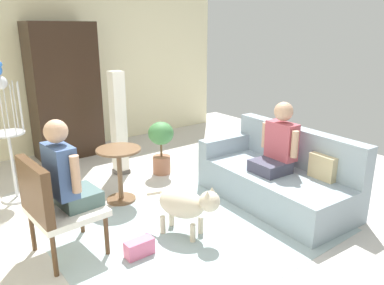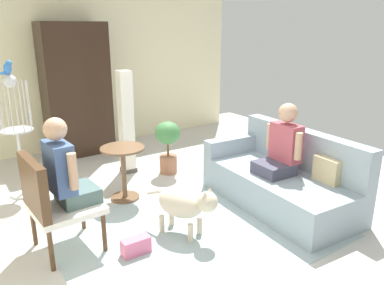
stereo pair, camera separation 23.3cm
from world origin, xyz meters
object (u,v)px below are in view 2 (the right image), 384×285
Objects in this scene: person_on_couch at (282,146)px; bird_cage_stand at (18,138)px; potted_plant at (168,142)px; person_on_armchair at (65,170)px; handbag at (136,246)px; dog at (185,204)px; armchair at (51,199)px; armoire_cabinet at (76,90)px; round_end_table at (124,167)px; parrot at (8,68)px; couch at (281,179)px; column_lamp at (126,123)px.

person_on_couch is 3.21m from bird_cage_stand.
person_on_armchair is at bearing -146.63° from potted_plant.
person_on_armchair is 0.97m from handbag.
dog is 1.00× the size of potted_plant.
armoire_cabinet is at bearing 67.49° from armchair.
potted_plant is at bearing -65.03° from armoire_cabinet.
bird_cage_stand reaches higher than round_end_table.
potted_plant is 0.36× the size of armoire_cabinet.
armchair is at bearing 143.94° from handbag.
handbag is at bearing -99.58° from armoire_cabinet.
parrot is at bearing -180.00° from bird_cage_stand.
bird_cage_stand is (-1.01, 0.84, 0.33)m from round_end_table.
couch is 0.91× the size of armoire_cabinet.
column_lamp is (1.44, -0.01, -0.01)m from bird_cage_stand.
potted_plant is at bearing 65.05° from dog.
bird_cage_stand reaches higher than dog.
armchair is at bearing 169.68° from person_on_couch.
column_lamp is at bearing 119.10° from couch.
potted_plant is at bearing -11.20° from parrot.
parrot is 2.59m from handbag.
person_on_couch is 1.76m from potted_plant.
column_lamp is 0.69× the size of armoire_cabinet.
parrot is 0.22× the size of potted_plant.
person_on_couch is 2.01m from handbag.
round_end_table is at bearing -39.55° from bird_cage_stand.
parrot is (-1.02, 0.84, 1.19)m from round_end_table.
dog is 0.63m from handbag.
round_end_table is (-1.53, 1.16, 0.12)m from couch.
person_on_armchair is at bearing -85.12° from bird_cage_stand.
armchair is at bearing -112.51° from armoire_cabinet.
bird_cage_stand is at bearing 168.78° from potted_plant.
person_on_armchair reaches higher than potted_plant.
couch is 2.02× the size of armchair.
person_on_couch is at bearing -153.19° from couch.
column_lamp is at bearing -0.40° from bird_cage_stand.
couch is at bearing 26.81° from person_on_couch.
armoire_cabinet is (1.02, 2.81, 0.27)m from person_on_armchair.
parrot is (-0.14, 1.55, 0.80)m from person_on_armchair.
person_on_couch is at bearing -67.72° from armoire_cabinet.
dog is (-1.32, 0.05, -0.39)m from person_on_couch.
parrot is 1.69m from column_lamp.
dog is (1.04, -0.42, -0.46)m from person_on_armchair.
potted_plant is (1.93, 1.18, -0.09)m from armchair.
dog is (-1.37, 0.02, 0.05)m from couch.
bird_cage_stand is (-2.49, 2.02, 0.01)m from person_on_couch.
parrot is (-2.50, 2.02, 0.86)m from person_on_couch.
handbag is at bearing -36.06° from armchair.
person_on_armchair is 1.75m from parrot.
armoire_cabinet is (1.17, 2.82, 0.51)m from armchair.
person_on_couch is at bearing -38.98° from parrot.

